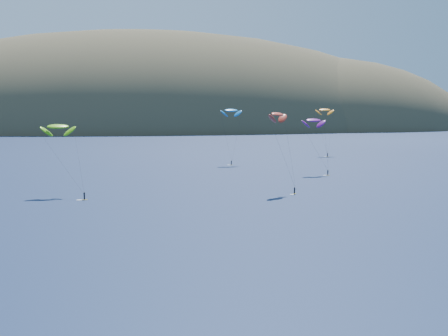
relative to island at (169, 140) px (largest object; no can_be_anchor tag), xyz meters
name	(u,v)px	position (x,y,z in m)	size (l,w,h in m)	color
island	(169,140)	(0.00, 0.00, 0.00)	(730.00, 300.00, 210.00)	#3D3526
kitesurfer_3	(58,127)	(-74.68, -447.66, 27.04)	(10.96, 14.21, 18.53)	gold
kitesurfer_4	(231,110)	(-17.49, -378.19, 30.45)	(8.32, 7.50, 21.94)	gold
kitesurfer_6	(314,120)	(1.16, -415.63, 27.54)	(8.26, 8.90, 19.01)	gold
kitesurfer_9	(278,114)	(-21.69, -454.11, 29.93)	(7.32, 9.46, 21.20)	gold
kitesurfer_11	(325,110)	(31.19, -344.32, 30.43)	(8.01, 12.43, 21.91)	gold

